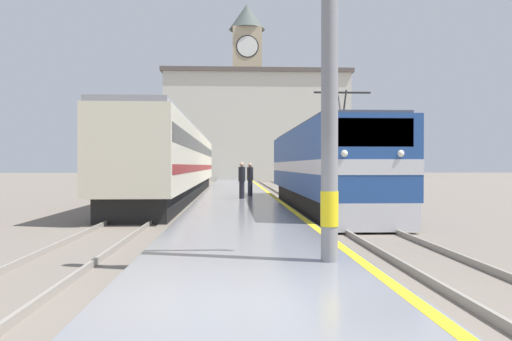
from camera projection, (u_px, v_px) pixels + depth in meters
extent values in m
plane|color=#70665B|center=(236.00, 192.00, 36.20)|extent=(200.00, 200.00, 0.00)
cube|color=slate|center=(237.00, 194.00, 31.20)|extent=(4.06, 140.00, 0.32)
cube|color=yellow|center=(267.00, 192.00, 31.29)|extent=(0.20, 140.00, 0.00)
cube|color=#70665B|center=(294.00, 196.00, 31.38)|extent=(2.84, 140.00, 0.02)
cube|color=gray|center=(283.00, 195.00, 31.35)|extent=(0.07, 140.00, 0.14)
cube|color=gray|center=(305.00, 195.00, 31.42)|extent=(0.07, 140.00, 0.14)
cube|color=#70665B|center=(178.00, 197.00, 31.03)|extent=(2.84, 140.00, 0.02)
cube|color=gray|center=(166.00, 196.00, 30.99)|extent=(0.07, 140.00, 0.14)
cube|color=gray|center=(189.00, 195.00, 31.06)|extent=(0.07, 140.00, 0.14)
cube|color=black|center=(322.00, 200.00, 21.61)|extent=(2.46, 14.21, 0.90)
cube|color=#23478C|center=(322.00, 161.00, 21.60)|extent=(2.90, 15.45, 2.53)
cube|color=silver|center=(322.00, 167.00, 21.60)|extent=(2.92, 15.47, 0.44)
cube|color=silver|center=(371.00, 217.00, 14.05)|extent=(2.75, 0.30, 0.81)
cube|color=black|center=(372.00, 132.00, 13.93)|extent=(2.32, 0.12, 0.80)
sphere|color=white|center=(344.00, 153.00, 13.86)|extent=(0.20, 0.20, 0.20)
sphere|color=white|center=(401.00, 154.00, 13.94)|extent=(0.20, 0.20, 0.20)
cube|color=#4C4C51|center=(322.00, 130.00, 21.58)|extent=(2.61, 14.67, 0.12)
cylinder|color=#333333|center=(344.00, 105.00, 17.37)|extent=(0.06, 0.63, 1.03)
cylinder|color=#333333|center=(340.00, 108.00, 18.07)|extent=(0.06, 0.63, 1.03)
cube|color=#262626|center=(342.00, 93.00, 17.71)|extent=(2.03, 0.08, 0.06)
cube|color=black|center=(178.00, 189.00, 31.39)|extent=(2.46, 30.31, 0.90)
cube|color=beige|center=(178.00, 158.00, 31.37)|extent=(2.90, 31.57, 3.08)
cube|color=black|center=(178.00, 148.00, 31.36)|extent=(2.92, 30.94, 0.64)
cube|color=maroon|center=(178.00, 168.00, 31.38)|extent=(2.92, 30.94, 0.36)
cube|color=gray|center=(178.00, 132.00, 31.35)|extent=(2.67, 31.57, 0.20)
cylinder|color=gray|center=(330.00, 27.00, 8.48)|extent=(0.29, 0.29, 8.01)
cylinder|color=yellow|center=(329.00, 209.00, 8.51)|extent=(0.31, 0.31, 0.60)
cylinder|color=#23232D|center=(242.00, 190.00, 24.74)|extent=(0.26, 0.26, 0.86)
cylinder|color=black|center=(242.00, 174.00, 24.73)|extent=(0.34, 0.34, 0.71)
sphere|color=tan|center=(242.00, 165.00, 24.73)|extent=(0.23, 0.23, 0.23)
cylinder|color=#23232D|center=(250.00, 188.00, 26.87)|extent=(0.26, 0.26, 0.85)
cylinder|color=black|center=(250.00, 174.00, 26.87)|extent=(0.34, 0.34, 0.71)
sphere|color=tan|center=(250.00, 165.00, 26.86)|extent=(0.23, 0.23, 0.23)
cube|color=tan|center=(247.00, 104.00, 74.39)|extent=(4.25, 4.25, 22.21)
cylinder|color=black|center=(247.00, 46.00, 72.16)|extent=(3.27, 0.06, 3.27)
cylinder|color=white|center=(247.00, 46.00, 72.13)|extent=(2.97, 0.10, 2.97)
cone|color=#47514C|center=(247.00, 17.00, 74.26)|extent=(5.31, 5.31, 3.82)
cube|color=beige|center=(256.00, 130.00, 63.31)|extent=(22.17, 9.92, 12.98)
cube|color=#564C47|center=(256.00, 77.00, 63.25)|extent=(22.77, 10.52, 0.50)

